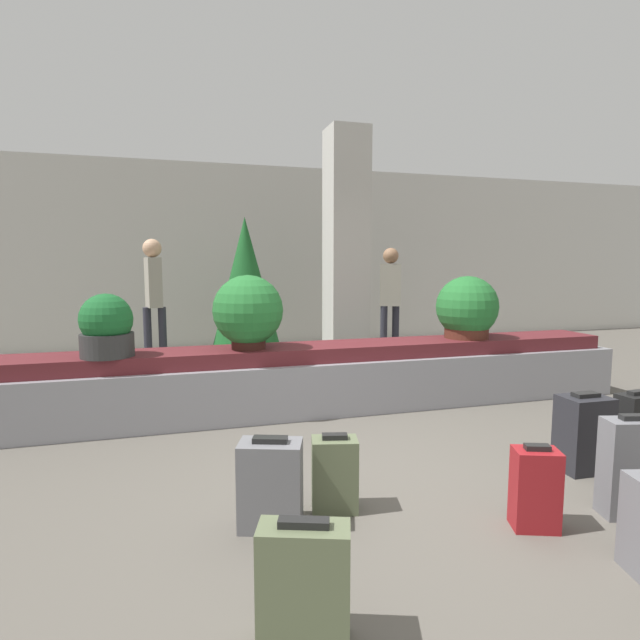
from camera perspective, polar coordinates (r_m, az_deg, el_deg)
The scene contains 17 objects.
ground_plane at distance 3.60m, azimuth 8.23°, elevation -17.78°, with size 18.00×18.00×0.00m, color #59544C.
back_wall at distance 9.08m, azimuth -7.45°, elevation 7.19°, with size 18.00×0.06×3.20m.
carousel at distance 5.08m, azimuth 0.00°, elevation -6.70°, with size 6.65×0.71×0.66m.
pillar at distance 6.59m, azimuth 3.00°, elevation 7.54°, with size 0.50×0.50×3.20m.
suitcase_0 at distance 3.54m, azimuth 32.27°, elevation -14.06°, with size 0.39×0.25×0.61m.
suitcase_1 at distance 2.93m, azimuth -5.66°, elevation -18.21°, with size 0.40×0.31×0.52m.
suitcase_2 at distance 4.09m, azimuth 27.89°, elevation -11.37°, with size 0.34×0.26×0.57m.
suitcase_3 at distance 2.18m, azimuth -1.85°, elevation -27.92°, with size 0.39×0.27×0.51m.
suitcase_4 at distance 3.16m, azimuth 23.38°, elevation -17.28°, with size 0.29×0.24×0.48m.
suitcase_5 at distance 4.43m, azimuth 32.35°, elevation -10.42°, with size 0.29×0.19×0.55m.
suitcase_6 at distance 3.12m, azimuth 1.68°, elevation -17.19°, with size 0.30×0.23×0.47m.
potted_plant_0 at distance 4.73m, azimuth -23.22°, elevation -0.78°, with size 0.45×0.45×0.55m.
potted_plant_1 at distance 5.67m, azimuth 16.46°, elevation 1.19°, with size 0.67×0.67×0.68m.
potted_plant_2 at distance 4.78m, azimuth -8.23°, elevation 0.91°, with size 0.67×0.67×0.71m.
traveler_0 at distance 7.31m, azimuth -18.48°, elevation 3.21°, with size 0.31×0.35×1.81m.
traveler_1 at distance 7.81m, azimuth 8.03°, elevation 3.13°, with size 0.37×0.29×1.72m.
decorated_tree at distance 7.23m, azimuth -8.49°, elevation 3.85°, with size 1.03×1.03×2.13m.
Camera 1 is at (-1.37, -2.99, 1.47)m, focal length 28.00 mm.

